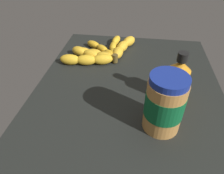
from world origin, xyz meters
TOP-DOWN VIEW (x-y plane):
  - ground_plane at (0.00, 0.00)cm, footprint 73.76×56.39cm
  - banana_bunch at (18.83, 11.27)cm, footprint 24.19×26.48cm
  - peanut_butter_jar at (-13.30, -9.04)cm, footprint 9.02×9.02cm
  - honey_bottle at (-2.29, -13.15)cm, footprint 5.87×5.87cm

SIDE VIEW (x-z plane):
  - ground_plane at x=0.00cm, z-range -3.92..0.00cm
  - banana_bunch at x=18.83cm, z-range -0.18..3.60cm
  - honey_bottle at x=-2.29cm, z-range -0.90..13.77cm
  - peanut_butter_jar at x=-13.30cm, z-range -0.08..14.74cm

